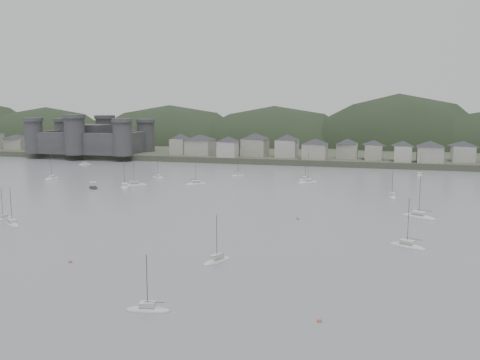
% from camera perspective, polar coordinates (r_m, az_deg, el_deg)
% --- Properties ---
extents(ground, '(900.00, 900.00, 0.00)m').
position_cam_1_polar(ground, '(103.87, -11.69, -8.96)').
color(ground, slate).
rests_on(ground, ground).
extents(far_shore_land, '(900.00, 250.00, 3.00)m').
position_cam_1_polar(far_shore_land, '(386.52, 9.10, 3.80)').
color(far_shore_land, '#383D2D').
rests_on(far_shore_land, ground).
extents(forested_ridge, '(851.55, 103.94, 102.57)m').
position_cam_1_polar(forested_ridge, '(361.85, 9.31, 1.47)').
color(forested_ridge, black).
rests_on(forested_ridge, ground).
extents(castle, '(66.00, 43.00, 20.00)m').
position_cam_1_polar(castle, '(315.80, -15.89, 4.35)').
color(castle, '#37373A').
rests_on(castle, far_shore_land).
extents(waterfront_town, '(451.48, 28.46, 12.92)m').
position_cam_1_polar(waterfront_town, '(271.81, 16.85, 3.26)').
color(waterfront_town, gray).
rests_on(waterfront_town, far_shore_land).
extents(sailboat_lead, '(5.67, 5.61, 8.31)m').
position_cam_1_polar(sailboat_lead, '(279.67, -16.50, 1.65)').
color(sailboat_lead, beige).
rests_on(sailboat_lead, ground).
extents(moored_fleet, '(226.95, 178.52, 13.50)m').
position_cam_1_polar(moored_fleet, '(161.30, -3.11, -2.60)').
color(moored_fleet, beige).
rests_on(moored_fleet, ground).
extents(motor_launch_far, '(7.32, 7.77, 3.88)m').
position_cam_1_polar(motor_launch_far, '(200.05, -15.66, -0.76)').
color(motor_launch_far, black).
rests_on(motor_launch_far, ground).
extents(mooring_buoys, '(166.02, 127.01, 0.70)m').
position_cam_1_polar(mooring_buoys, '(142.92, 0.28, -4.01)').
color(mooring_buoys, '#C46041').
rests_on(mooring_buoys, ground).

